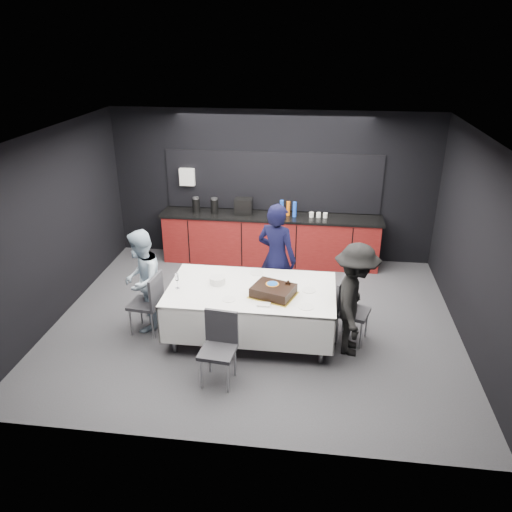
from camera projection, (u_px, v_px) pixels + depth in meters
The scene contains 18 objects.
ground at pixel (255, 321), 7.60m from camera, with size 6.00×6.00×0.00m, color #414146.
room_shell at pixel (255, 205), 6.83m from camera, with size 6.04×5.04×2.82m.
kitchenette at pixel (270, 235), 9.38m from camera, with size 4.10×0.64×2.05m.
party_table at pixel (251, 297), 6.97m from camera, with size 2.32×1.32×0.78m.
cake_assembly at pixel (273, 291), 6.70m from camera, with size 0.69×0.63×0.18m.
plate_stack at pixel (217, 280), 7.03m from camera, with size 0.22×0.22×0.10m, color white.
loose_plate_near at pixel (229, 299), 6.62m from camera, with size 0.18×0.18×0.01m, color white.
loose_plate_right_a at pixel (309, 290), 6.86m from camera, with size 0.19×0.19×0.01m, color white.
loose_plate_right_b at pixel (306, 307), 6.45m from camera, with size 0.20×0.20×0.01m, color white.
loose_plate_far at pixel (257, 273), 7.35m from camera, with size 0.20×0.20×0.01m, color white.
fork_pile at pixel (264, 305), 6.48m from camera, with size 0.17×0.11×0.03m, color white.
champagne_flute at pixel (177, 278), 6.86m from camera, with size 0.06×0.06×0.22m.
chair_left at pixel (150, 299), 7.13m from camera, with size 0.46×0.46×0.92m.
chair_right at pixel (348, 306), 6.96m from camera, with size 0.53×0.53×0.92m.
chair_near at pixel (219, 342), 6.14m from camera, with size 0.46×0.46×0.92m.
person_center at pixel (277, 258), 7.60m from camera, with size 0.64×0.42×1.75m, color black.
person_left at pixel (142, 281), 7.17m from camera, with size 0.74×0.58×1.52m, color silver.
person_right at pixel (355, 300), 6.59m from camera, with size 1.02×0.59×1.58m, color black.
Camera 1 is at (0.85, -6.46, 4.02)m, focal length 35.00 mm.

